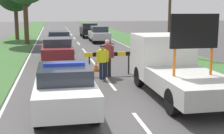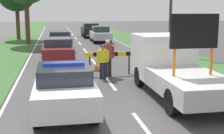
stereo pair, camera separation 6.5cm
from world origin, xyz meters
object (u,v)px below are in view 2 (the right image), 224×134
traffic_cone_near_truck (86,81)px  police_car (64,87)px  work_truck (172,65)px  queued_car_wagon_maroon (58,49)px  traffic_cone_centre_front (97,66)px  queued_car_hatch_blue (60,40)px  road_barrier (110,56)px  police_officer (103,59)px  queued_car_sedan_black (90,30)px  queued_car_sedan_silver (100,34)px  traffic_cone_near_police (43,67)px  pedestrian_civilian (108,55)px

traffic_cone_near_truck → police_car: bearing=-108.3°
work_truck → queued_car_wagon_maroon: bearing=-60.8°
traffic_cone_centre_front → queued_car_hatch_blue: (-1.73, 9.30, 0.54)m
work_truck → road_barrier: size_ratio=2.43×
police_officer → queued_car_wagon_maroon: (-1.99, 5.61, -0.18)m
police_officer → queued_car_sedan_black: (2.02, 22.83, -0.07)m
traffic_cone_centre_front → queued_car_sedan_silver: queued_car_sedan_silver is taller
police_officer → traffic_cone_near_police: 3.41m
police_car → traffic_cone_centre_front: (1.88, 6.40, -0.51)m
police_car → traffic_cone_near_police: 6.27m
traffic_cone_near_police → queued_car_sedan_black: (4.83, 20.99, 0.53)m
queued_car_wagon_maroon → queued_car_hatch_blue: bearing=-92.4°
police_officer → traffic_cone_centre_front: (-0.02, 2.06, -0.69)m
queued_car_wagon_maroon → road_barrier: bearing=117.6°
work_truck → traffic_cone_near_truck: size_ratio=10.99×
traffic_cone_centre_front → queued_car_wagon_maroon: queued_car_wagon_maroon is taller
queued_car_hatch_blue → traffic_cone_centre_front: bearing=100.5°
police_car → police_officer: size_ratio=2.85×
traffic_cone_near_truck → queued_car_wagon_maroon: 7.13m
police_officer → queued_car_sedan_black: size_ratio=0.36×
queued_car_hatch_blue → queued_car_sedan_black: bearing=-108.2°
queued_car_wagon_maroon → traffic_cone_near_police: bearing=77.7°
traffic_cone_centre_front → queued_car_hatch_blue: 9.48m
queued_car_wagon_maroon → police_car: bearing=90.5°
police_officer → queued_car_hatch_blue: 11.49m
police_officer → traffic_cone_near_truck: police_officer is taller
police_car → pedestrian_civilian: pedestrian_civilian is taller
police_car → traffic_cone_centre_front: 6.69m
queued_car_hatch_blue → queued_car_sedan_black: (3.77, 11.47, 0.08)m
police_car → traffic_cone_near_police: bearing=103.3°
traffic_cone_near_police → traffic_cone_centre_front: traffic_cone_near_police is taller
police_car → queued_car_sedan_silver: queued_car_sedan_silver is taller
queued_car_sedan_silver → queued_car_sedan_black: bearing=-87.0°
queued_car_sedan_black → traffic_cone_near_truck: bearing=83.0°
road_barrier → queued_car_sedan_black: queued_car_sedan_black is taller
police_officer → queued_car_hatch_blue: (-1.75, 11.36, -0.15)m
pedestrian_civilian → queued_car_wagon_maroon: (-2.31, 5.09, -0.28)m
work_truck → traffic_cone_centre_front: (-2.29, 4.90, -0.81)m
police_car → queued_car_wagon_maroon: size_ratio=1.00×
work_truck → pedestrian_civilian: 3.89m
queued_car_sedan_silver → police_officer: bearing=82.1°
work_truck → traffic_cone_near_truck: 3.60m
pedestrian_civilian → queued_car_wagon_maroon: size_ratio=0.39×
traffic_cone_centre_front → queued_car_sedan_black: bearing=84.4°
police_officer → traffic_cone_near_police: size_ratio=2.29×
work_truck → traffic_cone_near_police: 6.95m
traffic_cone_near_police → pedestrian_civilian: bearing=-22.9°
police_officer → queued_car_hatch_blue: bearing=-88.2°
police_car → queued_car_hatch_blue: police_car is taller
queued_car_sedan_silver → queued_car_wagon_maroon: bearing=69.0°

